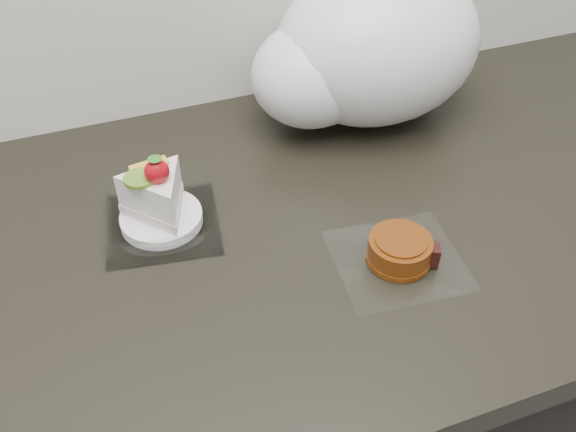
{
  "coord_description": "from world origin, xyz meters",
  "views": [
    {
      "loc": [
        -0.08,
        1.13,
        1.45
      ],
      "look_at": [
        0.12,
        1.66,
        0.94
      ],
      "focal_mm": 40.0,
      "sensor_mm": 36.0,
      "label": 1
    }
  ],
  "objects": [
    {
      "name": "cake_tray",
      "position": [
        -0.02,
        1.74,
        0.93
      ],
      "size": [
        0.16,
        0.16,
        0.11
      ],
      "rotation": [
        0.0,
        0.0,
        -0.15
      ],
      "color": "white",
      "rests_on": "counter"
    },
    {
      "name": "plastic_bag",
      "position": [
        0.32,
        1.88,
        1.01
      ],
      "size": [
        0.39,
        0.31,
        0.28
      ],
      "rotation": [
        0.0,
        0.0,
        0.25
      ],
      "color": "white",
      "rests_on": "counter"
    },
    {
      "name": "mooncake_wrap",
      "position": [
        0.23,
        1.58,
        0.91
      ],
      "size": [
        0.16,
        0.15,
        0.04
      ],
      "rotation": [
        0.0,
        0.0,
        0.08
      ],
      "color": "white",
      "rests_on": "counter"
    }
  ]
}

